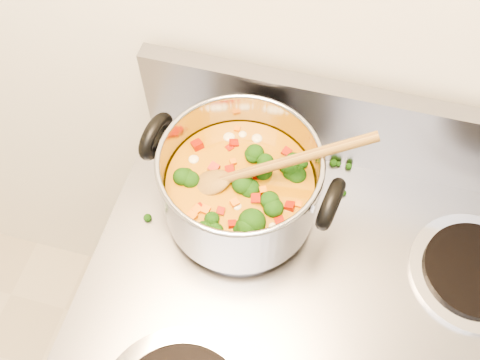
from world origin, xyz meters
name	(u,v)px	position (x,y,z in m)	size (l,w,h in m)	color
stockpot	(241,185)	(-0.17, 1.32, 1.00)	(0.29, 0.23, 0.14)	#A8A8B0
wooden_spoon	(250,172)	(-0.16, 1.33, 1.03)	(0.26, 0.12, 0.12)	olive
cooktop_crumbs	(225,254)	(-0.18, 1.24, 0.92)	(0.26, 0.32, 0.01)	black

